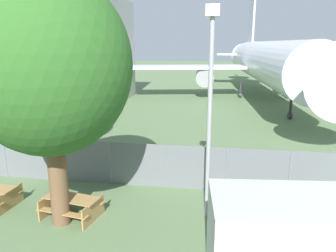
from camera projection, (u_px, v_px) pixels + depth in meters
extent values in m
cylinder|color=slate|center=(5.00, 157.00, 15.26)|extent=(0.07, 0.07, 1.94)
cylinder|color=slate|center=(56.00, 160.00, 14.87)|extent=(0.07, 0.07, 1.94)
cylinder|color=slate|center=(110.00, 163.00, 14.49)|extent=(0.07, 0.07, 1.94)
cylinder|color=slate|center=(167.00, 166.00, 14.10)|extent=(0.07, 0.07, 1.94)
cylinder|color=slate|center=(226.00, 170.00, 13.72)|extent=(0.07, 0.07, 1.94)
cylinder|color=slate|center=(290.00, 173.00, 13.34)|extent=(0.07, 0.07, 1.94)
cube|color=slate|center=(167.00, 166.00, 14.10)|extent=(56.00, 0.01, 1.94)
cylinder|color=white|center=(269.00, 62.00, 35.52)|extent=(6.50, 29.79, 4.46)
cone|color=white|center=(331.00, 78.00, 19.09)|extent=(4.76, 4.76, 4.46)
cone|color=white|center=(246.00, 56.00, 52.49)|extent=(4.39, 5.84, 4.01)
cylinder|color=#939399|center=(326.00, 78.00, 37.21)|extent=(2.28, 4.14, 2.01)
cube|color=white|center=(187.00, 67.00, 37.86)|extent=(13.87, 6.81, 0.30)
cylinder|color=#939399|center=(204.00, 77.00, 38.36)|extent=(2.28, 4.14, 2.01)
cube|color=white|center=(252.00, 18.00, 47.36)|extent=(0.52, 4.02, 6.69)
cube|color=white|center=(250.00, 54.00, 48.40)|extent=(10.04, 4.24, 0.20)
cylinder|color=#2D2D33|center=(291.00, 108.00, 27.02)|extent=(0.24, 0.24, 1.94)
cylinder|color=#2D2D33|center=(290.00, 116.00, 27.19)|extent=(0.34, 0.58, 0.56)
cylinder|color=#2D2D33|center=(288.00, 90.00, 37.51)|extent=(0.24, 0.24, 1.94)
cylinder|color=#2D2D33|center=(287.00, 96.00, 37.67)|extent=(0.34, 0.58, 0.56)
cylinder|color=#2D2D33|center=(241.00, 89.00, 37.95)|extent=(0.24, 0.24, 1.94)
cylinder|color=#2D2D33|center=(240.00, 95.00, 38.12)|extent=(0.34, 0.58, 0.56)
cube|color=silver|center=(305.00, 246.00, 8.07)|extent=(4.89, 2.70, 2.50)
cube|color=#A37A47|center=(71.00, 198.00, 11.71)|extent=(2.10, 1.11, 0.04)
cube|color=#A37A47|center=(81.00, 199.00, 12.30)|extent=(2.01, 0.64, 0.04)
cube|color=#A37A47|center=(62.00, 213.00, 11.27)|extent=(2.01, 0.64, 0.04)
cube|color=#A37A47|center=(93.00, 211.00, 11.51)|extent=(0.31, 1.39, 0.74)
cube|color=#A37A47|center=(51.00, 203.00, 12.09)|extent=(0.31, 1.39, 0.74)
cube|color=#A37A47|center=(4.00, 189.00, 13.10)|extent=(1.68, 0.41, 0.04)
cube|color=#A37A47|center=(10.00, 199.00, 12.43)|extent=(0.17, 1.40, 0.74)
cylinder|color=brown|center=(36.00, 130.00, 17.02)|extent=(0.50, 0.50, 3.51)
ellipsoid|color=#2D6023|center=(29.00, 61.00, 16.15)|extent=(4.21, 4.21, 4.63)
cylinder|color=brown|center=(58.00, 180.00, 11.11)|extent=(0.63, 0.63, 3.23)
ellipsoid|color=#2D6023|center=(48.00, 65.00, 10.17)|extent=(5.25, 5.25, 5.78)
cylinder|color=#99999E|center=(209.00, 123.00, 11.16)|extent=(0.16, 0.16, 6.93)
cube|color=beige|center=(213.00, 10.00, 10.27)|extent=(0.44, 0.44, 0.36)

